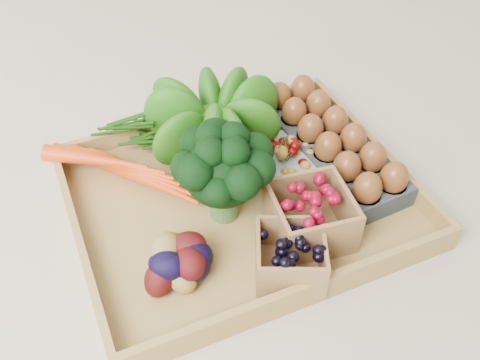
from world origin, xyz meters
name	(u,v)px	position (x,y,z in m)	size (l,w,h in m)	color
ground	(240,205)	(0.00, 0.00, 0.00)	(4.00, 4.00, 0.00)	beige
tray	(240,202)	(0.00, 0.00, 0.01)	(0.55, 0.45, 0.01)	#AD8948
carrots	(133,172)	(-0.15, 0.11, 0.04)	(0.21, 0.15, 0.05)	#EA400E
lettuce	(215,117)	(0.01, 0.13, 0.10)	(0.16, 0.16, 0.16)	#115A0E
broccoli	(223,187)	(-0.04, -0.02, 0.08)	(0.16, 0.16, 0.13)	black
cherry_bowl	(285,161)	(0.10, 0.04, 0.03)	(0.13, 0.13, 0.04)	#8C9EA5
egg_carton	(329,148)	(0.19, 0.03, 0.03)	(0.12, 0.34, 0.04)	#384147
potatoes	(178,255)	(-0.14, -0.10, 0.06)	(0.14, 0.14, 0.08)	#39090A
punnet_blackberry	(290,256)	(0.01, -0.17, 0.05)	(0.10, 0.10, 0.07)	black
punnet_raspberry	(310,216)	(0.07, -0.11, 0.06)	(0.12, 0.12, 0.08)	maroon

